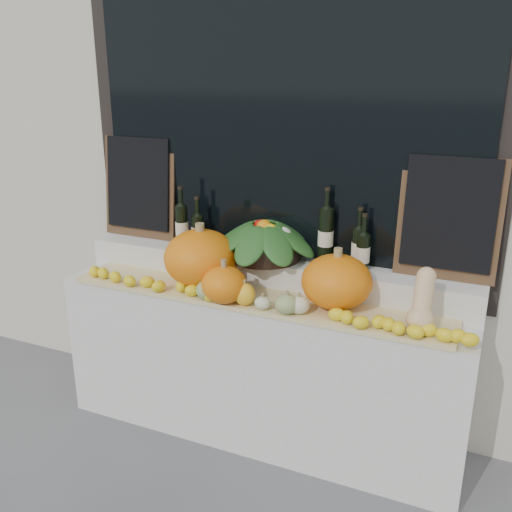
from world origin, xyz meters
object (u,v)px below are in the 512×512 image
Objects in this scene: produce_bowl at (264,239)px; butternut_squash at (422,303)px; pumpkin_left at (201,258)px; wine_bottle_tall at (326,235)px; pumpkin_right at (337,282)px.

butternut_squash is at bearing -17.05° from produce_bowl.
butternut_squash is at bearing -3.26° from pumpkin_left.
produce_bowl is at bearing 162.95° from butternut_squash.
pumpkin_left is 0.70m from wine_bottle_tall.
produce_bowl reaches higher than pumpkin_right.
butternut_squash is 0.96m from produce_bowl.
pumpkin_left is 1.14× the size of pumpkin_right.
wine_bottle_tall is (0.63, 0.26, 0.13)m from pumpkin_left.
wine_bottle_tall is at bearing 8.38° from produce_bowl.
butternut_squash is (1.21, -0.07, -0.03)m from pumpkin_left.
pumpkin_left is 0.77m from pumpkin_right.
produce_bowl reaches higher than butternut_squash.
produce_bowl is (-0.48, 0.20, 0.11)m from pumpkin_right.
pumpkin_right is at bearing -60.77° from wine_bottle_tall.
pumpkin_left reaches higher than pumpkin_right.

